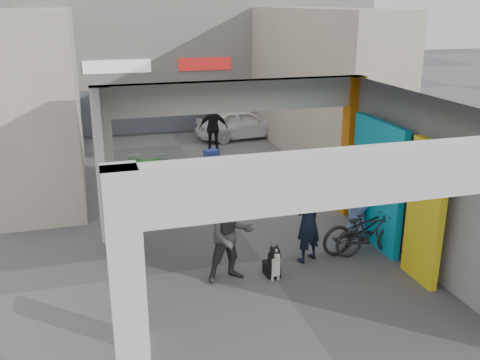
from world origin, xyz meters
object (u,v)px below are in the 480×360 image
object	(u,v)px
man_back_turned	(231,235)
man_elderly	(359,208)
bicycle_front	(364,227)
white_van	(241,123)
bicycle_rear	(370,234)
cafe_set	(143,177)
man_crates	(214,128)
man_with_dog	(308,221)
produce_stand	(148,175)
border_collie	(273,264)

from	to	relation	value
man_back_turned	man_elderly	size ratio (longest dim) A/B	1.28
bicycle_front	white_van	size ratio (longest dim) A/B	0.57
bicycle_front	bicycle_rear	xyz separation A→B (m)	(0.02, -0.23, -0.06)
cafe_set	man_elderly	xyz separation A→B (m)	(4.33, -5.02, 0.44)
bicycle_front	man_back_turned	bearing A→B (deg)	91.88
cafe_set	man_back_turned	xyz separation A→B (m)	(1.02, -6.09, 0.64)
cafe_set	white_van	world-z (taller)	white_van
bicycle_front	man_crates	bearing A→B (deg)	1.24
man_with_dog	man_elderly	bearing A→B (deg)	178.45
man_back_turned	bicycle_front	size ratio (longest dim) A/B	0.93
bicycle_rear	cafe_set	bearing A→B (deg)	35.50
cafe_set	produce_stand	world-z (taller)	cafe_set
white_van	bicycle_front	bearing A→B (deg)	173.82
border_collie	man_elderly	world-z (taller)	man_elderly
cafe_set	man_with_dog	bearing A→B (deg)	-64.23
man_elderly	white_van	bearing A→B (deg)	73.69
man_back_turned	white_van	xyz separation A→B (m)	(3.43, 10.99, -0.33)
produce_stand	bicycle_rear	bearing A→B (deg)	-76.73
cafe_set	man_crates	size ratio (longest dim) A/B	0.81
white_van	man_back_turned	bearing A→B (deg)	158.19
man_back_turned	bicycle_front	distance (m)	3.18
man_elderly	bicycle_rear	bearing A→B (deg)	-117.03
produce_stand	man_crates	distance (m)	4.18
man_with_dog	cafe_set	bearing A→B (deg)	-90.61
produce_stand	white_van	distance (m)	6.39
man_crates	bicycle_front	distance (m)	8.99
man_with_dog	white_van	size ratio (longest dim) A/B	0.50
cafe_set	bicycle_front	size ratio (longest dim) A/B	0.69
produce_stand	man_elderly	xyz separation A→B (m)	(4.18, -5.21, 0.46)
cafe_set	man_with_dog	world-z (taller)	man_with_dog
bicycle_rear	man_with_dog	bearing A→B (deg)	85.20
man_crates	produce_stand	bearing A→B (deg)	62.73
produce_stand	man_with_dog	world-z (taller)	man_with_dog
man_elderly	bicycle_front	size ratio (longest dim) A/B	0.72
bicycle_front	white_van	bearing A→B (deg)	-8.25
man_with_dog	man_crates	bearing A→B (deg)	-117.33
man_crates	white_van	xyz separation A→B (m)	(1.53, 1.64, -0.27)
man_with_dog	white_van	world-z (taller)	man_with_dog
man_elderly	man_with_dog	bearing A→B (deg)	-170.80
border_collie	man_elderly	size ratio (longest dim) A/B	0.49
cafe_set	man_back_turned	world-z (taller)	man_back_turned
cafe_set	produce_stand	size ratio (longest dim) A/B	1.32
border_collie	white_van	xyz separation A→B (m)	(2.60, 11.13, 0.33)
produce_stand	man_back_turned	bearing A→B (deg)	-102.40
cafe_set	man_with_dog	xyz separation A→B (m)	(2.77, -5.74, 0.60)
white_van	man_elderly	bearing A→B (deg)	174.83
man_elderly	white_van	world-z (taller)	man_elderly
white_van	cafe_set	bearing A→B (deg)	133.29
man_crates	bicycle_rear	bearing A→B (deg)	112.42
man_elderly	bicycle_front	world-z (taller)	man_elderly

